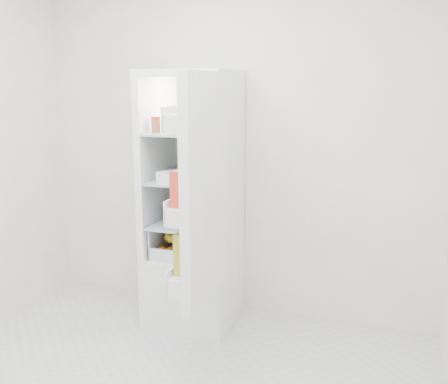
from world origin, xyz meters
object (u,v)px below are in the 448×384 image
at_px(mushroom_bowl, 174,213).
at_px(fridge_door, 201,194).
at_px(red_cabbage, 211,215).
at_px(refrigerator, 196,231).

xyz_separation_m(mushroom_bowl, fridge_door, (0.46, -0.63, 0.31)).
bearing_deg(mushroom_bowl, fridge_door, -53.75).
bearing_deg(mushroom_bowl, red_cabbage, -16.92).
distance_m(refrigerator, mushroom_bowl, 0.20).
relative_size(refrigerator, mushroom_bowl, 11.91).
bearing_deg(red_cabbage, mushroom_bowl, 163.08).
height_order(refrigerator, fridge_door, refrigerator).
xyz_separation_m(red_cabbage, mushroom_bowl, (-0.32, 0.10, -0.04)).
xyz_separation_m(refrigerator, fridge_door, (0.30, -0.64, 0.43)).
bearing_deg(fridge_door, mushroom_bowl, 37.17).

